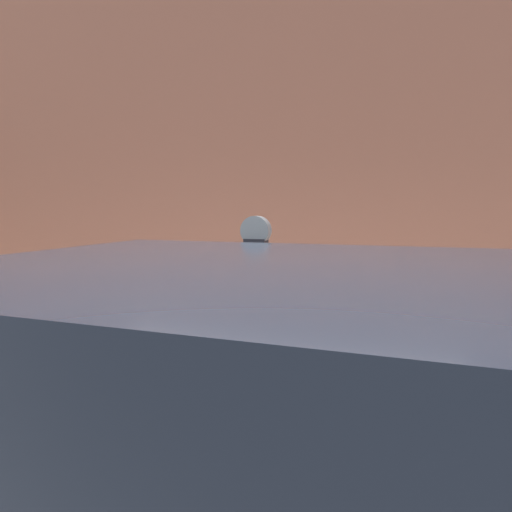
# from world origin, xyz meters

# --- Properties ---
(sidewalk) EXTENTS (24.00, 2.80, 0.12)m
(sidewalk) POSITION_xyz_m (0.00, 2.20, 0.06)
(sidewalk) COLOR #ADAAA3
(sidewalk) RESTS_ON ground_plane
(building_facade) EXTENTS (24.00, 0.30, 5.41)m
(building_facade) POSITION_xyz_m (0.00, 4.12, 2.70)
(building_facade) COLOR #935642
(building_facade) RESTS_ON ground_plane
(parking_meter) EXTENTS (0.21, 0.12, 1.58)m
(parking_meter) POSITION_xyz_m (-0.16, 1.03, 1.14)
(parking_meter) COLOR slate
(parking_meter) RESTS_ON sidewalk
(parked_car_beside_meter) EXTENTS (4.76, 1.92, 1.56)m
(parked_car_beside_meter) POSITION_xyz_m (0.65, -0.40, 0.78)
(parked_car_beside_meter) COLOR black
(parked_car_beside_meter) RESTS_ON ground_plane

